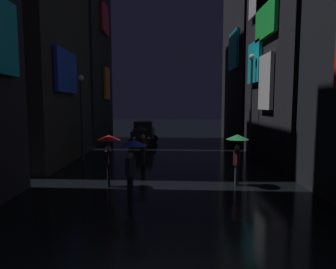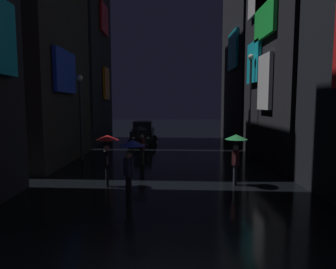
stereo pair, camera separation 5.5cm
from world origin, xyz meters
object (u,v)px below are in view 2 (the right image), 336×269
pedestrian_midstreet_centre_red (109,146)px  streetlamp_right_far (252,95)px  pedestrian_far_right_blue (132,153)px  pedestrian_foreground_right_black (141,134)px  streetlamp_left_far (82,107)px  car_distant (144,133)px  pedestrian_near_crossing_green (237,145)px

pedestrian_midstreet_centre_red → streetlamp_right_far: 9.96m
pedestrian_far_right_blue → pedestrian_foreground_right_black: bearing=92.5°
pedestrian_far_right_blue → streetlamp_left_far: 8.38m
pedestrian_foreground_right_black → car_distant: 8.30m
pedestrian_foreground_right_black → pedestrian_far_right_blue: bearing=-87.5°
car_distant → pedestrian_foreground_right_black: bearing=-86.4°
streetlamp_right_far → streetlamp_left_far: size_ratio=1.25×
pedestrian_near_crossing_green → car_distant: 13.51m
pedestrian_near_crossing_green → car_distant: (-4.79, 12.61, -0.74)m
pedestrian_near_crossing_green → pedestrian_far_right_blue: size_ratio=1.00×
car_distant → streetlamp_right_far: bearing=-42.6°
pedestrian_foreground_right_black → car_distant: pedestrian_foreground_right_black is taller
pedestrian_foreground_right_black → pedestrian_far_right_blue: 6.20m
pedestrian_far_right_blue → streetlamp_left_far: streetlamp_left_far is taller
pedestrian_far_right_blue → streetlamp_right_far: size_ratio=0.34×
car_distant → streetlamp_right_far: size_ratio=0.66×
pedestrian_near_crossing_green → pedestrian_midstreet_centre_red: same height
pedestrian_near_crossing_green → streetlamp_right_far: streetlamp_right_far is taller
pedestrian_near_crossing_green → streetlamp_right_far: bearing=70.4°
pedestrian_near_crossing_green → pedestrian_far_right_blue: (-4.00, -1.83, 0.00)m
pedestrian_midstreet_centre_red → car_distant: size_ratio=0.51×
pedestrian_near_crossing_green → streetlamp_left_far: bearing=144.9°
pedestrian_far_right_blue → streetlamp_right_far: (6.20, 8.02, 2.19)m
pedestrian_foreground_right_black → car_distant: size_ratio=0.51×
pedestrian_midstreet_centre_red → streetlamp_left_far: 6.46m
car_distant → streetlamp_left_far: size_ratio=0.83×
pedestrian_near_crossing_green → pedestrian_midstreet_centre_red: 5.13m
pedestrian_foreground_right_black → streetlamp_right_far: streetlamp_right_far is taller
pedestrian_near_crossing_green → streetlamp_left_far: (-7.80, 5.49, 1.50)m
pedestrian_midstreet_centre_red → pedestrian_far_right_blue: (1.13, -1.63, 0.00)m
pedestrian_midstreet_centre_red → car_distant: pedestrian_midstreet_centre_red is taller
pedestrian_foreground_right_black → pedestrian_midstreet_centre_red: bearing=-100.7°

